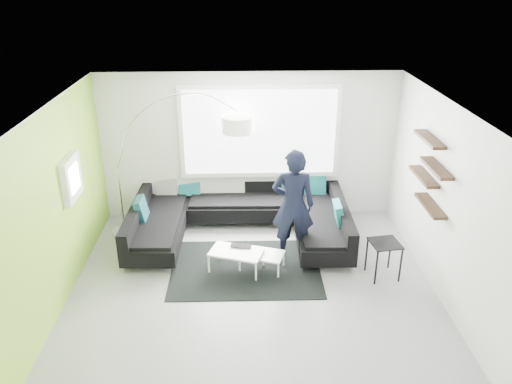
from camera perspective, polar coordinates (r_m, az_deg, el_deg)
ground at (r=7.77m, az=-0.37°, el=-10.83°), size 5.50×5.50×0.00m
room_shell at (r=7.08m, az=-0.15°, el=2.21°), size 5.54×5.04×2.82m
sectional_sofa at (r=8.88m, az=-1.88°, el=-3.28°), size 3.83×2.43×0.81m
rug at (r=8.20m, az=-1.18°, el=-8.68°), size 2.41×1.76×0.01m
coffee_table at (r=8.09m, az=-0.79°, el=-7.80°), size 1.20×0.92×0.35m
arc_lamp at (r=8.99m, az=-15.62°, el=2.69°), size 2.39×0.61×2.59m
side_table at (r=8.11m, az=14.33°, el=-7.47°), size 0.50×0.50×0.61m
person at (r=8.10m, az=4.26°, el=-1.49°), size 0.77×0.57×1.91m
laptop at (r=8.06m, az=-1.79°, el=-6.35°), size 0.41×0.33×0.03m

